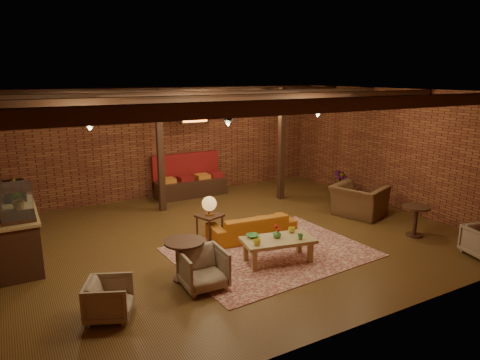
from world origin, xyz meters
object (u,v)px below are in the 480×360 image
sofa (252,226)px  round_table_left (185,253)px  armchair_b (203,267)px  side_table_book (346,186)px  side_table_lamp (209,207)px  armchair_a (109,297)px  coffee_table (277,241)px  plant_tall (341,157)px  round_table_right (416,216)px  armchair_right (359,195)px

sofa → round_table_left: size_ratio=2.61×
armchair_b → side_table_book: 6.46m
side_table_lamp → armchair_a: size_ratio=1.52×
armchair_b → side_table_book: bearing=27.9°
coffee_table → plant_tall: (4.06, 2.78, 0.81)m
sofa → armchair_a: 3.89m
armchair_a → sofa: bearing=-39.8°
coffee_table → plant_tall: bearing=34.4°
round_table_left → armchair_b: size_ratio=0.98×
armchair_a → round_table_right: bearing=-65.6°
plant_tall → armchair_a: bearing=-156.4°
coffee_table → armchair_a: bearing=-172.5°
side_table_lamp → armchair_a: side_table_lamp is taller
plant_tall → side_table_book: bearing=-70.4°
round_table_left → plant_tall: bearing=24.0°
armchair_right → plant_tall: size_ratio=0.50×
armchair_a → armchair_right: armchair_right is taller
coffee_table → armchair_right: size_ratio=1.21×
round_table_left → plant_tall: size_ratio=0.30×
plant_tall → sofa: bearing=-159.0°
round_table_left → armchair_b: armchair_b is taller
round_table_left → round_table_right: round_table_left is taller
sofa → armchair_a: armchair_a is taller
sofa → armchair_b: (-1.87, -1.55, 0.09)m
round_table_left → armchair_right: armchair_right is taller
round_table_right → round_table_left: bearing=174.4°
armchair_a → armchair_right: 6.92m
round_table_left → armchair_a: bearing=-157.7°
side_table_lamp → armchair_b: (-1.00, -1.87, -0.39)m
round_table_left → plant_tall: 6.50m
side_table_book → plant_tall: plant_tall is taller
armchair_right → plant_tall: 1.74m
side_table_lamp → round_table_left: size_ratio=1.37×
round_table_left → side_table_lamp: bearing=51.5°
round_table_left → armchair_right: bearing=12.5°
sofa → coffee_table: size_ratio=1.29×
round_table_left → armchair_a: size_ratio=1.11×
armchair_right → plant_tall: plant_tall is taller
coffee_table → side_table_book: 4.87m
side_table_lamp → side_table_book: bearing=11.2°
side_table_lamp → round_table_right: (4.15, -1.99, -0.30)m
armchair_b → side_table_lamp: bearing=63.9°
sofa → round_table_right: size_ratio=2.74×
armchair_b → armchair_right: 5.32m
plant_tall → side_table_lamp: bearing=-166.2°
armchair_b → round_table_right: armchair_b is taller
round_table_left → armchair_b: 0.46m
side_table_book → armchair_a: bearing=-157.9°
side_table_lamp → armchair_b: size_ratio=1.35×
round_table_right → plant_tall: size_ratio=0.28×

